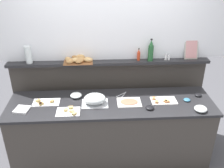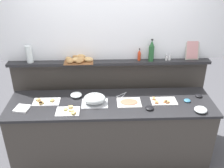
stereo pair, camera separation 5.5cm
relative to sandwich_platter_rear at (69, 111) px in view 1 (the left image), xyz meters
The scene contains 23 objects.
ground_plane 1.33m from the sandwich_platter_rear, 56.17° to the left, with size 12.00×12.00×0.00m, color #4C4C51.
buffet_counter 0.74m from the sandwich_platter_rear, 20.19° to the left, with size 2.71×0.75×0.92m.
back_ledge_unit 0.95m from the sandwich_platter_rear, 54.39° to the left, with size 2.86×0.22×1.31m.
upper_wall_panel 1.39m from the sandwich_platter_rear, 55.25° to the left, with size 3.46×0.08×1.29m, color white.
sandwich_platter_rear is the anchor object (origin of this frame).
sandwich_platter_front 0.40m from the sandwich_platter_rear, 144.44° to the left, with size 0.35×0.19×0.04m.
sandwich_platter_side 1.24m from the sandwich_platter_rear, ahead, with size 0.33×0.20×0.04m.
cold_cuts_platter 0.79m from the sandwich_platter_rear, 12.95° to the left, with size 0.31×0.24×0.02m.
serving_cloche 0.37m from the sandwich_platter_rear, 27.24° to the left, with size 0.34×0.24×0.17m.
glass_bowl_large 1.64m from the sandwich_platter_rear, ahead, with size 0.16×0.16×0.06m.
glass_bowl_medium 0.37m from the sandwich_platter_rear, 79.64° to the left, with size 0.16×0.16×0.06m.
condiment_bowl_dark 1.55m from the sandwich_platter_rear, ahead, with size 0.09×0.09×0.03m, color teal.
condiment_bowl_cream 1.01m from the sandwich_platter_rear, ahead, with size 0.11×0.11×0.04m, color black.
condiment_bowl_red 1.76m from the sandwich_platter_rear, ahead, with size 0.10×0.10×0.03m, color black.
serving_tongs 0.80m from the sandwich_platter_rear, 28.66° to the left, with size 0.15×0.17×0.01m.
napkin_stack 0.60m from the sandwich_platter_rear, behind, with size 0.17×0.17×0.02m, color white.
hot_sauce_bottle 1.26m from the sandwich_platter_rear, 35.73° to the left, with size 0.04×0.04×0.18m.
wine_bottle_green 1.40m from the sandwich_platter_rear, 30.61° to the left, with size 0.08×0.08×0.32m.
salt_shaker 1.56m from the sandwich_platter_rear, 26.56° to the left, with size 0.03×0.03×0.09m.
pepper_shaker 1.59m from the sandwich_platter_rear, 25.83° to the left, with size 0.03×0.03×0.09m.
bread_basket 0.79m from the sandwich_platter_rear, 81.44° to the left, with size 0.42×0.32×0.08m.
framed_picture 1.92m from the sandwich_platter_rear, 22.55° to the left, with size 0.19×0.08×0.28m.
water_carafe 1.01m from the sandwich_platter_rear, 130.48° to the left, with size 0.09×0.09×0.24m, color silver.
Camera 1 is at (-0.15, -2.89, 2.71)m, focal length 41.35 mm.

